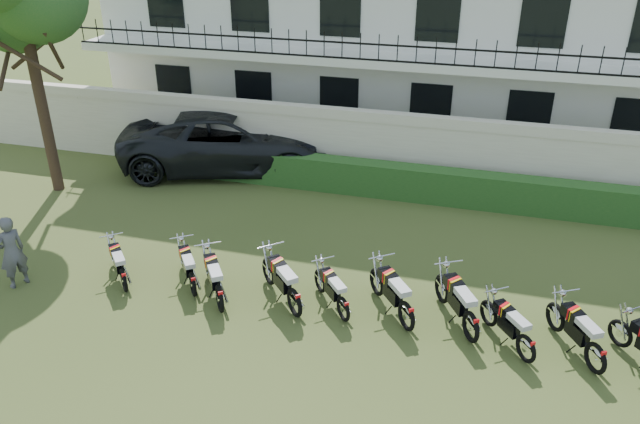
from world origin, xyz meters
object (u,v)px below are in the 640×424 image
object	(u,v)px
motorcycle_1	(192,279)
suv	(230,140)
motorcycle_0	(123,275)
motorcycle_8	(597,352)
motorcycle_7	(527,343)
motorcycle_5	(407,310)
inspector	(11,252)
motorcycle_4	(343,304)
motorcycle_6	(472,320)
motorcycle_2	(219,293)
motorcycle_3	(294,296)

from	to	relation	value
motorcycle_1	suv	distance (m)	7.41
suv	motorcycle_0	bearing A→B (deg)	167.37
motorcycle_8	motorcycle_7	bearing A→B (deg)	151.78
motorcycle_1	motorcycle_5	size ratio (longest dim) A/B	0.88
motorcycle_7	inspector	size ratio (longest dim) A/B	0.85
motorcycle_4	motorcycle_6	size ratio (longest dim) A/B	0.75
motorcycle_2	suv	distance (m)	8.03
motorcycle_6	suv	xyz separation A→B (m)	(-8.06, 7.06, 0.45)
motorcycle_6	motorcycle_7	xyz separation A→B (m)	(1.04, -0.34, -0.07)
motorcycle_7	suv	bearing A→B (deg)	104.35
motorcycle_7	motorcycle_6	bearing A→B (deg)	125.43
motorcycle_2	inspector	bearing A→B (deg)	148.47
motorcycle_7	motorcycle_8	xyz separation A→B (m)	(1.23, 0.02, 0.04)
motorcycle_0	motorcycle_8	distance (m)	9.82
motorcycle_3	motorcycle_4	world-z (taller)	motorcycle_3
motorcycle_7	motorcycle_8	size ratio (longest dim) A/B	0.86
motorcycle_0	inspector	distance (m)	2.55
motorcycle_3	inspector	distance (m)	6.47
motorcycle_2	motorcycle_7	xyz separation A→B (m)	(6.22, 0.07, -0.03)
motorcycle_0	motorcycle_1	size ratio (longest dim) A/B	0.91
motorcycle_0	motorcycle_7	bearing A→B (deg)	-42.60
motorcycle_0	suv	xyz separation A→B (m)	(-0.52, 7.35, 0.52)
motorcycle_2	motorcycle_6	size ratio (longest dim) A/B	0.89
motorcycle_4	motorcycle_8	distance (m)	4.86
motorcycle_3	motorcycle_7	bearing A→B (deg)	-45.06
motorcycle_0	motorcycle_2	distance (m)	2.37
motorcycle_0	motorcycle_2	xyz separation A→B (m)	(2.37, -0.13, 0.05)
motorcycle_0	motorcycle_8	size ratio (longest dim) A/B	0.77
motorcycle_2	motorcycle_5	size ratio (longest dim) A/B	0.98
motorcycle_6	motorcycle_5	bearing A→B (deg)	149.55
motorcycle_8	suv	size ratio (longest dim) A/B	0.25
motorcycle_4	motorcycle_5	size ratio (longest dim) A/B	0.84
motorcycle_1	motorcycle_5	bearing A→B (deg)	-36.09
motorcycle_4	motorcycle_7	xyz separation A→B (m)	(3.62, -0.32, 0.01)
motorcycle_7	motorcycle_5	bearing A→B (deg)	134.56
motorcycle_3	motorcycle_5	world-z (taller)	motorcycle_3
motorcycle_5	motorcycle_8	xyz separation A→B (m)	(3.55, -0.34, -0.02)
motorcycle_0	motorcycle_3	xyz separation A→B (m)	(3.95, 0.14, 0.08)
motorcycle_3	inspector	world-z (taller)	inspector
motorcycle_2	motorcycle_3	distance (m)	1.60
motorcycle_0	inspector	xyz separation A→B (m)	(-2.48, -0.41, 0.43)
inspector	motorcycle_1	bearing A→B (deg)	123.03
motorcycle_1	motorcycle_3	bearing A→B (deg)	-39.54
motorcycle_5	motorcycle_7	xyz separation A→B (m)	(2.32, -0.36, -0.05)
motorcycle_3	inspector	xyz separation A→B (m)	(-6.43, -0.55, 0.36)
motorcycle_6	inspector	xyz separation A→B (m)	(-10.03, -0.69, 0.35)
suv	motorcycle_7	bearing A→B (deg)	-145.76
motorcycle_8	suv	xyz separation A→B (m)	(-10.33, 7.38, 0.47)
motorcycle_5	motorcycle_6	xyz separation A→B (m)	(1.28, -0.02, 0.01)
motorcycle_3	motorcycle_7	xyz separation A→B (m)	(4.64, -0.19, -0.06)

